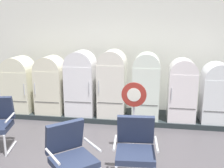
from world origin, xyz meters
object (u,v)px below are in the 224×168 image
(refrigerator_0, at_px, (19,83))
(refrigerator_6, at_px, (217,91))
(refrigerator_1, at_px, (50,83))
(refrigerator_2, at_px, (81,81))
(refrigerator_3, at_px, (112,81))
(sign_stand, at_px, (133,120))
(armchair_right, at_px, (135,146))
(refrigerator_5, at_px, (182,88))
(armchair_center, at_px, (71,154))
(refrigerator_4, at_px, (146,84))

(refrigerator_0, distance_m, refrigerator_6, 4.82)
(refrigerator_0, bearing_deg, refrigerator_6, 0.22)
(refrigerator_1, relative_size, refrigerator_6, 1.05)
(refrigerator_2, relative_size, refrigerator_3, 0.98)
(refrigerator_2, height_order, refrigerator_6, refrigerator_2)
(sign_stand, bearing_deg, armchair_right, -83.54)
(sign_stand, bearing_deg, refrigerator_3, 111.90)
(refrigerator_1, height_order, refrigerator_5, refrigerator_5)
(armchair_center, bearing_deg, refrigerator_2, 102.50)
(refrigerator_6, height_order, sign_stand, refrigerator_6)
(refrigerator_0, bearing_deg, refrigerator_5, 0.05)
(refrigerator_4, relative_size, armchair_center, 1.58)
(refrigerator_2, height_order, armchair_center, refrigerator_2)
(refrigerator_3, bearing_deg, sign_stand, -68.10)
(refrigerator_3, distance_m, refrigerator_6, 2.42)
(refrigerator_0, height_order, armchair_right, refrigerator_0)
(refrigerator_4, relative_size, sign_stand, 1.16)
(refrigerator_1, xyz_separation_m, refrigerator_3, (1.56, 0.05, 0.10))
(refrigerator_2, xyz_separation_m, refrigerator_6, (3.19, 0.01, -0.12))
(sign_stand, bearing_deg, refrigerator_5, 57.34)
(refrigerator_1, distance_m, armchair_center, 3.13)
(refrigerator_4, xyz_separation_m, sign_stand, (-0.17, -1.56, -0.31))
(refrigerator_1, bearing_deg, refrigerator_0, 179.29)
(refrigerator_1, bearing_deg, armchair_right, -46.38)
(refrigerator_4, xyz_separation_m, refrigerator_5, (0.83, 0.00, -0.07))
(refrigerator_6, bearing_deg, refrigerator_5, -178.89)
(refrigerator_5, height_order, sign_stand, refrigerator_5)
(armchair_right, relative_size, armchair_center, 1.00)
(refrigerator_3, height_order, sign_stand, refrigerator_3)
(refrigerator_1, xyz_separation_m, refrigerator_2, (0.78, 0.02, 0.08))
(refrigerator_4, bearing_deg, sign_stand, -96.31)
(armchair_center, bearing_deg, refrigerator_4, 70.84)
(refrigerator_0, xyz_separation_m, sign_stand, (3.05, -1.55, -0.21))
(refrigerator_5, xyz_separation_m, armchair_right, (-0.90, -2.43, -0.33))
(refrigerator_2, bearing_deg, sign_stand, -47.76)
(armchair_center, xyz_separation_m, sign_stand, (0.80, 1.24, 0.09))
(armchair_right, relative_size, sign_stand, 0.74)
(sign_stand, bearing_deg, refrigerator_6, 41.59)
(refrigerator_2, relative_size, armchair_right, 1.60)
(refrigerator_0, relative_size, sign_stand, 1.05)
(refrigerator_0, height_order, refrigerator_3, refrigerator_3)
(refrigerator_1, distance_m, sign_stand, 2.70)
(refrigerator_3, relative_size, armchair_center, 1.63)
(refrigerator_3, bearing_deg, refrigerator_6, -0.54)
(sign_stand, bearing_deg, armchair_center, -122.83)
(refrigerator_5, bearing_deg, refrigerator_3, 178.69)
(refrigerator_0, height_order, armchair_center, refrigerator_0)
(refrigerator_2, xyz_separation_m, refrigerator_3, (0.78, 0.03, 0.02))
(refrigerator_1, bearing_deg, armchair_center, -63.24)
(refrigerator_0, xyz_separation_m, refrigerator_2, (1.63, 0.01, 0.10))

